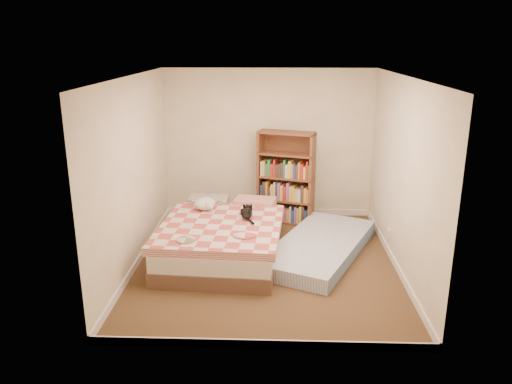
{
  "coord_description": "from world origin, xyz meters",
  "views": [
    {
      "loc": [
        0.09,
        -6.27,
        2.94
      ],
      "look_at": [
        -0.15,
        0.3,
        0.92
      ],
      "focal_mm": 35.0,
      "sensor_mm": 36.0,
      "label": 1
    }
  ],
  "objects_px": {
    "bed": "(223,237)",
    "white_dog": "(205,204)",
    "floor_mattress": "(320,247)",
    "black_cat": "(247,213)",
    "bookshelf": "(286,189)"
  },
  "relations": [
    {
      "from": "floor_mattress",
      "to": "white_dog",
      "type": "height_order",
      "value": "white_dog"
    },
    {
      "from": "bookshelf",
      "to": "white_dog",
      "type": "bearing_deg",
      "value": -123.65
    },
    {
      "from": "bed",
      "to": "bookshelf",
      "type": "bearing_deg",
      "value": 61.14
    },
    {
      "from": "floor_mattress",
      "to": "black_cat",
      "type": "xyz_separation_m",
      "value": [
        -1.04,
        0.06,
        0.49
      ]
    },
    {
      "from": "white_dog",
      "to": "bed",
      "type": "bearing_deg",
      "value": -43.79
    },
    {
      "from": "black_cat",
      "to": "white_dog",
      "type": "height_order",
      "value": "white_dog"
    },
    {
      "from": "bookshelf",
      "to": "floor_mattress",
      "type": "bearing_deg",
      "value": -53.47
    },
    {
      "from": "black_cat",
      "to": "white_dog",
      "type": "distance_m",
      "value": 0.7
    },
    {
      "from": "floor_mattress",
      "to": "white_dog",
      "type": "relative_size",
      "value": 5.73
    },
    {
      "from": "floor_mattress",
      "to": "white_dog",
      "type": "distance_m",
      "value": 1.78
    },
    {
      "from": "bed",
      "to": "floor_mattress",
      "type": "xyz_separation_m",
      "value": [
        1.37,
        0.07,
        -0.17
      ]
    },
    {
      "from": "black_cat",
      "to": "floor_mattress",
      "type": "bearing_deg",
      "value": 1.68
    },
    {
      "from": "white_dog",
      "to": "black_cat",
      "type": "bearing_deg",
      "value": -14.12
    },
    {
      "from": "bed",
      "to": "white_dog",
      "type": "height_order",
      "value": "white_dog"
    },
    {
      "from": "black_cat",
      "to": "white_dog",
      "type": "xyz_separation_m",
      "value": [
        -0.63,
        0.29,
        0.03
      ]
    }
  ]
}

